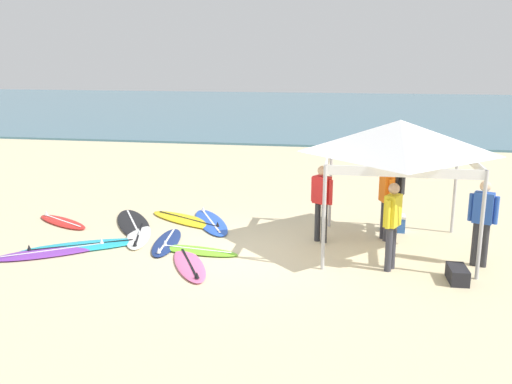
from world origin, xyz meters
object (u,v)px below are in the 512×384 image
surfboard_yellow (188,220)px  cooler_box (394,223)px  person_yellow (392,220)px  gear_bag_near_tent (457,274)px  surfboard_lime (197,250)px  person_black (398,191)px  surfboard_cyan (81,246)px  surfboard_white (139,236)px  surfboard_red (62,222)px  surfboard_black (133,223)px  person_orange (386,197)px  person_red (322,198)px  surfboard_navy (167,242)px  surfboard_blue (211,222)px  person_blue (483,217)px  canopy_tent (400,138)px  surfboard_pink (189,265)px  surfboard_purple (54,251)px

surfboard_yellow → cooler_box: (4.98, 0.09, 0.16)m
person_yellow → gear_bag_near_tent: size_ratio=2.85×
surfboard_lime → person_yellow: size_ratio=1.09×
person_black → person_yellow: same height
surfboard_cyan → surfboard_lime: bearing=3.8°
surfboard_white → surfboard_red: bearing=162.6°
surfboard_red → cooler_box: size_ratio=3.66×
surfboard_black → surfboard_red: same height
person_orange → person_red: 1.45m
person_black → surfboard_cyan: bearing=-160.9°
surfboard_white → person_black: 6.03m
surfboard_yellow → person_yellow: (4.74, -2.41, 0.95)m
surfboard_navy → surfboard_lime: 0.88m
surfboard_navy → person_red: bearing=12.5°
surfboard_black → surfboard_blue: 1.88m
surfboard_white → person_blue: size_ratio=1.17×
canopy_tent → person_black: canopy_tent is taller
surfboard_blue → gear_bag_near_tent: 5.99m
person_black → person_red: size_ratio=1.00×
surfboard_navy → person_red: person_red is taller
surfboard_red → person_orange: bearing=0.6°
canopy_tent → surfboard_lime: canopy_tent is taller
person_black → surfboard_yellow: bearing=-179.4°
surfboard_black → person_yellow: (5.98, -1.91, 0.95)m
surfboard_black → person_black: person_black is taller
surfboard_navy → surfboard_yellow: bearing=90.7°
surfboard_cyan → surfboard_lime: (2.51, 0.17, 0.00)m
surfboard_navy → person_yellow: person_yellow is taller
person_black → surfboard_navy: bearing=-160.6°
surfboard_lime → person_red: (2.52, 1.13, 0.95)m
surfboard_pink → person_red: 3.26m
surfboard_yellow → person_orange: bearing=-7.1°
surfboard_yellow → person_red: 3.60m
surfboard_white → gear_bag_near_tent: 6.83m
surfboard_cyan → person_blue: person_blue is taller
canopy_tent → person_black: (0.14, 1.25, -1.40)m
surfboard_cyan → surfboard_yellow: (1.70, 2.28, 0.00)m
person_black → surfboard_black: bearing=-174.9°
gear_bag_near_tent → person_yellow: bearing=161.6°
surfboard_red → surfboard_white: same height
surfboard_navy → surfboard_yellow: (-0.02, 1.71, -0.00)m
gear_bag_near_tent → cooler_box: cooler_box is taller
surfboard_navy → surfboard_cyan: bearing=-161.7°
surfboard_navy → surfboard_black: bearing=136.2°
surfboard_blue → surfboard_purple: 3.75m
surfboard_cyan → person_red: 5.28m
surfboard_purple → surfboard_white: 1.87m
surfboard_navy → person_yellow: size_ratio=1.14×
gear_bag_near_tent → person_orange: bearing=118.4°
surfboard_pink → person_orange: size_ratio=1.16×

